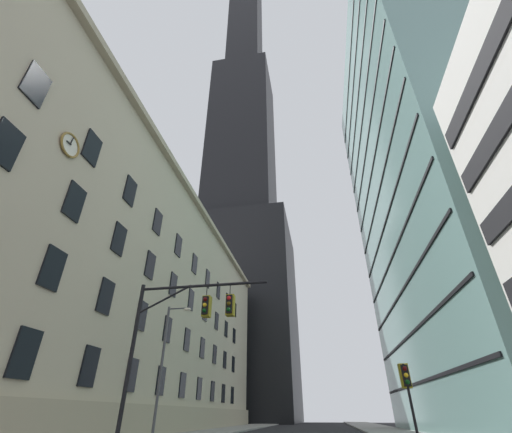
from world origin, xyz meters
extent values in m
cube|color=#BCAF93|center=(-19.88, 23.61, 12.35)|extent=(17.76, 59.23, 24.71)
cube|color=tan|center=(-10.75, 23.61, 24.01)|extent=(0.70, 59.23, 0.60)
cube|color=tan|center=(-10.85, 23.61, 1.10)|extent=(0.50, 59.23, 2.20)
cube|color=black|center=(-10.95, 3.00, 4.00)|extent=(0.14, 1.40, 2.20)
cube|color=black|center=(-10.95, 8.00, 4.00)|extent=(0.14, 1.40, 2.20)
cube|color=black|center=(-10.95, 13.00, 4.00)|extent=(0.14, 1.40, 2.20)
cube|color=black|center=(-10.95, 18.00, 4.00)|extent=(0.14, 1.40, 2.20)
cube|color=black|center=(-10.95, 23.00, 4.00)|extent=(0.14, 1.40, 2.20)
cube|color=black|center=(-10.95, 28.00, 4.00)|extent=(0.14, 1.40, 2.20)
cube|color=black|center=(-10.95, 33.00, 4.00)|extent=(0.14, 1.40, 2.20)
cube|color=black|center=(-10.95, 38.00, 4.00)|extent=(0.14, 1.40, 2.20)
cube|color=black|center=(-10.95, 43.00, 4.00)|extent=(0.14, 1.40, 2.20)
cube|color=black|center=(-10.95, 3.00, 8.20)|extent=(0.14, 1.40, 2.20)
cube|color=black|center=(-10.95, 8.00, 8.20)|extent=(0.14, 1.40, 2.20)
cube|color=black|center=(-10.95, 13.00, 8.20)|extent=(0.14, 1.40, 2.20)
cube|color=black|center=(-10.95, 18.00, 8.20)|extent=(0.14, 1.40, 2.20)
cube|color=black|center=(-10.95, 23.00, 8.20)|extent=(0.14, 1.40, 2.20)
cube|color=black|center=(-10.95, 28.00, 8.20)|extent=(0.14, 1.40, 2.20)
cube|color=black|center=(-10.95, 33.00, 8.20)|extent=(0.14, 1.40, 2.20)
cube|color=black|center=(-10.95, 38.00, 8.20)|extent=(0.14, 1.40, 2.20)
cube|color=black|center=(-10.95, 43.00, 8.20)|extent=(0.14, 1.40, 2.20)
cube|color=black|center=(-10.95, -2.00, 12.40)|extent=(0.14, 1.40, 2.20)
cube|color=black|center=(-10.95, 3.00, 12.40)|extent=(0.14, 1.40, 2.20)
cube|color=black|center=(-10.95, 8.00, 12.40)|extent=(0.14, 1.40, 2.20)
cube|color=black|center=(-10.95, 13.00, 12.40)|extent=(0.14, 1.40, 2.20)
cube|color=black|center=(-10.95, 18.00, 12.40)|extent=(0.14, 1.40, 2.20)
cube|color=black|center=(-10.95, 23.00, 12.40)|extent=(0.14, 1.40, 2.20)
cube|color=black|center=(-10.95, 28.00, 12.40)|extent=(0.14, 1.40, 2.20)
cube|color=black|center=(-10.95, 33.00, 12.40)|extent=(0.14, 1.40, 2.20)
cube|color=black|center=(-10.95, 38.00, 12.40)|extent=(0.14, 1.40, 2.20)
cube|color=black|center=(-10.95, 43.00, 12.40)|extent=(0.14, 1.40, 2.20)
cube|color=black|center=(-10.95, -2.00, 16.60)|extent=(0.14, 1.40, 2.20)
cube|color=black|center=(-10.95, 3.00, 16.60)|extent=(0.14, 1.40, 2.20)
cube|color=black|center=(-10.95, 8.00, 16.60)|extent=(0.14, 1.40, 2.20)
cube|color=black|center=(-10.95, 13.00, 16.60)|extent=(0.14, 1.40, 2.20)
cube|color=black|center=(-10.95, 18.00, 16.60)|extent=(0.14, 1.40, 2.20)
cube|color=black|center=(-10.95, 23.00, 16.60)|extent=(0.14, 1.40, 2.20)
cube|color=black|center=(-10.95, 28.00, 16.60)|extent=(0.14, 1.40, 2.20)
cube|color=black|center=(-10.95, 33.00, 16.60)|extent=(0.14, 1.40, 2.20)
cube|color=black|center=(-10.95, 38.00, 16.60)|extent=(0.14, 1.40, 2.20)
cube|color=black|center=(-10.95, 43.00, 16.60)|extent=(0.14, 1.40, 2.20)
torus|color=olive|center=(-10.88, 1.28, 15.29)|extent=(0.14, 1.56, 1.56)
cylinder|color=silver|center=(-10.92, 1.28, 15.29)|extent=(0.05, 1.35, 1.35)
cube|color=black|center=(-10.85, 1.11, 15.31)|extent=(0.03, 0.40, 0.14)
cube|color=black|center=(-10.85, 1.25, 15.57)|extent=(0.03, 0.13, 0.60)
cube|color=black|center=(-17.32, 71.63, 23.21)|extent=(28.16, 28.16, 46.43)
cube|color=black|center=(-17.32, 71.63, 80.19)|extent=(19.71, 19.71, 67.53)
cube|color=black|center=(-17.32, 71.63, 156.17)|extent=(12.67, 12.67, 84.42)
cube|color=black|center=(10.95, -1.43, 15.00)|extent=(0.16, 12.33, 1.10)
cube|color=gray|center=(19.32, 24.02, 26.48)|extent=(16.65, 34.49, 52.96)
cube|color=black|center=(10.96, 24.02, 4.00)|extent=(0.12, 33.49, 0.24)
cube|color=black|center=(10.96, 24.02, 8.00)|extent=(0.12, 33.49, 0.24)
cube|color=black|center=(10.96, 24.02, 12.00)|extent=(0.12, 33.49, 0.24)
cube|color=black|center=(10.96, 24.02, 16.00)|extent=(0.12, 33.49, 0.24)
cube|color=black|center=(10.96, 24.02, 20.00)|extent=(0.12, 33.49, 0.24)
cube|color=black|center=(10.96, 24.02, 24.00)|extent=(0.12, 33.49, 0.24)
cube|color=black|center=(10.96, 24.02, 28.00)|extent=(0.12, 33.49, 0.24)
cube|color=black|center=(10.96, 24.02, 32.00)|extent=(0.12, 33.49, 0.24)
cube|color=black|center=(10.96, 24.02, 36.00)|extent=(0.12, 33.49, 0.24)
cube|color=black|center=(10.96, 24.02, 40.00)|extent=(0.12, 33.49, 0.24)
cube|color=black|center=(10.96, 24.02, 44.00)|extent=(0.12, 33.49, 0.24)
cube|color=black|center=(10.96, 24.02, 48.00)|extent=(0.12, 33.49, 0.24)
cylinder|color=black|center=(-6.43, 4.56, 3.84)|extent=(0.20, 0.20, 7.37)
cylinder|color=black|center=(-3.07, 4.56, 7.27)|extent=(6.71, 0.14, 0.14)
cylinder|color=black|center=(-5.09, 4.56, 6.67)|extent=(2.76, 0.10, 1.40)
cylinder|color=black|center=(-2.85, 4.56, 6.97)|extent=(0.04, 0.04, 0.60)
cube|color=black|center=(-2.85, 4.56, 6.22)|extent=(0.30, 0.30, 0.90)
cube|color=olive|center=(-2.85, 4.73, 6.22)|extent=(0.40, 0.40, 1.04)
sphere|color=#450808|center=(-2.85, 4.40, 6.50)|extent=(0.20, 0.20, 0.20)
sphere|color=yellow|center=(-2.85, 4.40, 6.22)|extent=(0.20, 0.20, 0.20)
sphere|color=#083D10|center=(-2.85, 4.40, 5.94)|extent=(0.20, 0.20, 0.20)
cylinder|color=black|center=(-1.62, 4.56, 6.97)|extent=(0.04, 0.04, 0.60)
cube|color=black|center=(-1.62, 4.56, 6.22)|extent=(0.30, 0.30, 0.90)
cube|color=olive|center=(-1.62, 4.73, 6.22)|extent=(0.40, 0.40, 1.04)
sphere|color=red|center=(-1.62, 4.40, 6.50)|extent=(0.20, 0.20, 0.20)
sphere|color=#4B3A08|center=(-1.62, 4.40, 6.22)|extent=(0.20, 0.20, 0.20)
sphere|color=#083D10|center=(-1.62, 4.40, 5.94)|extent=(0.20, 0.20, 0.20)
cylinder|color=black|center=(6.37, 6.66, 1.87)|extent=(0.12, 0.12, 3.44)
cube|color=black|center=(6.37, 6.66, 3.09)|extent=(0.30, 0.30, 0.90)
cube|color=olive|center=(6.37, 6.83, 3.09)|extent=(0.40, 0.40, 1.04)
sphere|color=#450808|center=(6.37, 6.50, 3.37)|extent=(0.20, 0.20, 0.20)
sphere|color=yellow|center=(6.37, 6.50, 3.09)|extent=(0.20, 0.20, 0.20)
sphere|color=#083D10|center=(6.37, 6.50, 2.81)|extent=(0.20, 0.20, 0.20)
cylinder|color=#47474C|center=(-8.09, 11.63, 4.25)|extent=(0.18, 0.18, 8.20)
cylinder|color=#47474C|center=(-7.38, 11.63, 8.20)|extent=(1.42, 0.10, 0.10)
ellipsoid|color=#EFE5C6|center=(-6.67, 11.63, 8.10)|extent=(0.56, 0.32, 0.24)
camera|label=1|loc=(2.67, -11.45, 1.53)|focal=23.59mm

